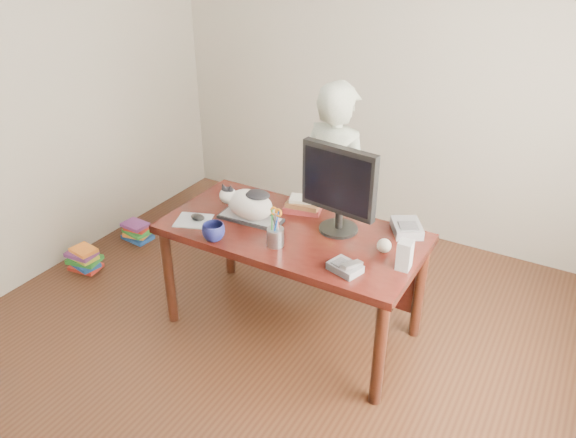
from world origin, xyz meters
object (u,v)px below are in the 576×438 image
(keyboard, at_px, (251,218))
(phone, at_px, (346,267))
(pen_cup, at_px, (276,235))
(book_stack, at_px, (304,205))
(calculator, at_px, (407,228))
(cat, at_px, (248,203))
(person, at_px, (335,189))
(book_pile_b, at_px, (137,231))
(baseball, at_px, (384,246))
(mouse, at_px, (198,217))
(speaker, at_px, (405,255))
(desk, at_px, (298,245))
(coffee_mug, at_px, (214,232))
(book_pile_a, at_px, (84,259))
(monitor, at_px, (339,185))

(keyboard, xyz_separation_m, phone, (0.76, -0.23, 0.01))
(keyboard, relative_size, pen_cup, 1.66)
(book_stack, bearing_deg, calculator, -8.01)
(cat, distance_m, person, 0.72)
(keyboard, bearing_deg, book_pile_b, 161.63)
(baseball, distance_m, book_stack, 0.68)
(phone, height_order, person, person)
(mouse, xyz_separation_m, calculator, (1.19, 0.52, 0.01))
(cat, bearing_deg, mouse, -152.26)
(calculator, bearing_deg, speaker, -104.16)
(desk, bearing_deg, mouse, -154.91)
(cat, xyz_separation_m, coffee_mug, (-0.04, -0.31, -0.07))
(coffee_mug, bearing_deg, speaker, 14.26)
(cat, height_order, book_pile_a, cat)
(book_pile_a, bearing_deg, book_pile_b, 86.87)
(pen_cup, bearing_deg, mouse, 178.74)
(desk, distance_m, book_stack, 0.27)
(keyboard, bearing_deg, desk, 15.09)
(pen_cup, relative_size, book_stack, 0.92)
(baseball, xyz_separation_m, book_stack, (-0.65, 0.22, -0.00))
(phone, bearing_deg, keyboard, -179.69)
(book_stack, bearing_deg, speaker, -35.07)
(baseball, relative_size, book_stack, 0.30)
(pen_cup, height_order, book_stack, pen_cup)
(monitor, xyz_separation_m, baseball, (0.34, -0.08, -0.27))
(person, relative_size, book_pile_b, 5.94)
(keyboard, bearing_deg, cat, -171.64)
(monitor, distance_m, book_pile_b, 2.21)
(phone, relative_size, calculator, 0.74)
(calculator, bearing_deg, book_stack, 153.52)
(desk, height_order, pen_cup, pen_cup)
(phone, bearing_deg, monitor, 138.80)
(mouse, bearing_deg, book_pile_a, 159.74)
(mouse, height_order, book_pile_a, mouse)
(desk, xyz_separation_m, book_stack, (-0.07, 0.19, 0.19))
(person, xyz_separation_m, book_pile_a, (-1.74, -0.83, -0.68))
(keyboard, height_order, book_stack, book_stack)
(baseball, height_order, book_pile_a, baseball)
(coffee_mug, bearing_deg, book_pile_b, 153.52)
(coffee_mug, relative_size, phone, 0.68)
(baseball, bearing_deg, book_pile_b, 172.39)
(mouse, relative_size, book_pile_b, 0.44)
(baseball, xyz_separation_m, book_pile_b, (-2.30, 0.31, -0.72))
(book_stack, bearing_deg, person, 68.48)
(calculator, xyz_separation_m, book_pile_b, (-2.34, 0.03, -0.71))
(speaker, height_order, book_pile_a, speaker)
(mouse, distance_m, phone, 1.05)
(keyboard, height_order, phone, phone)
(book_pile_b, bearing_deg, cat, -14.79)
(person, bearing_deg, pen_cup, 102.61)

